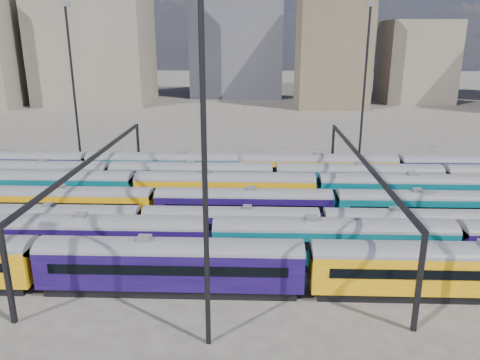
{
  "coord_description": "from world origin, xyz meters",
  "views": [
    {
      "loc": [
        -1.8,
        -50.18,
        20.84
      ],
      "look_at": [
        -3.78,
        7.59,
        3.0
      ],
      "focal_mm": 35.0,
      "sensor_mm": 36.0,
      "label": 1
    }
  ],
  "objects_px": {
    "rake_0": "(170,260)",
    "rake_2": "(321,222)",
    "rake_1": "(457,239)",
    "mast_2": "(204,152)"
  },
  "relations": [
    {
      "from": "rake_1",
      "to": "mast_2",
      "type": "relative_size",
      "value": 5.32
    },
    {
      "from": "rake_0",
      "to": "rake_2",
      "type": "height_order",
      "value": "rake_0"
    },
    {
      "from": "rake_1",
      "to": "mast_2",
      "type": "xyz_separation_m",
      "value": [
        -21.84,
        -12.0,
        11.03
      ]
    },
    {
      "from": "rake_1",
      "to": "rake_0",
      "type": "bearing_deg",
      "value": -168.98
    },
    {
      "from": "rake_1",
      "to": "mast_2",
      "type": "height_order",
      "value": "mast_2"
    },
    {
      "from": "rake_0",
      "to": "mast_2",
      "type": "distance_m",
      "value": 13.62
    },
    {
      "from": "rake_2",
      "to": "mast_2",
      "type": "height_order",
      "value": "mast_2"
    },
    {
      "from": "rake_0",
      "to": "rake_2",
      "type": "xyz_separation_m",
      "value": [
        13.91,
        10.0,
        -0.53
      ]
    },
    {
      "from": "rake_1",
      "to": "mast_2",
      "type": "distance_m",
      "value": 27.25
    },
    {
      "from": "rake_0",
      "to": "rake_2",
      "type": "distance_m",
      "value": 17.14
    }
  ]
}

